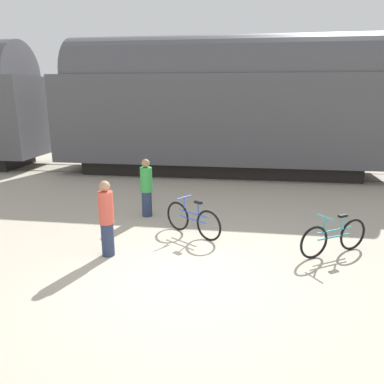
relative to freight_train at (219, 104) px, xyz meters
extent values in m
plane|color=#B2A893|center=(0.00, -9.16, -2.79)|extent=(80.00, 80.00, 0.00)
cube|color=black|center=(0.00, 0.00, -2.51)|extent=(10.82, 2.29, 0.55)
cube|color=#4C4C51|center=(0.00, 0.00, -0.57)|extent=(12.89, 3.05, 3.33)
cylinder|color=#4C4C51|center=(0.00, 0.00, 1.10)|extent=(11.86, 2.90, 2.90)
cube|color=#4C4238|center=(0.00, -0.72, -2.78)|extent=(53.24, 0.07, 0.01)
cube|color=#4C4238|center=(0.00, 0.72, -2.78)|extent=(53.24, 0.07, 0.01)
torus|color=black|center=(-0.44, -6.74, -2.43)|extent=(0.62, 0.45, 0.71)
torus|color=black|center=(0.36, -7.30, -2.43)|extent=(0.62, 0.45, 0.71)
cylinder|color=#3351B7|center=(-0.04, -7.02, -2.25)|extent=(0.73, 0.52, 0.04)
cylinder|color=#3351B7|center=(-0.04, -7.02, -2.40)|extent=(0.67, 0.47, 0.04)
cylinder|color=#3351B7|center=(0.10, -7.12, -2.10)|extent=(0.04, 0.04, 0.30)
cube|color=black|center=(0.10, -7.12, -1.95)|extent=(0.21, 0.18, 0.05)
cylinder|color=#3351B7|center=(-0.26, -6.87, -2.08)|extent=(0.04, 0.04, 0.33)
cylinder|color=#3351B7|center=(-0.26, -6.87, -1.92)|extent=(0.29, 0.40, 0.03)
torus|color=black|center=(2.55, -7.92, -2.44)|extent=(0.61, 0.41, 0.69)
torus|color=black|center=(3.43, -7.36, -2.44)|extent=(0.61, 0.41, 0.69)
cylinder|color=teal|center=(2.99, -7.64, -2.27)|extent=(0.79, 0.53, 0.04)
cylinder|color=teal|center=(2.99, -7.64, -2.41)|extent=(0.72, 0.48, 0.04)
cylinder|color=teal|center=(3.14, -7.54, -2.12)|extent=(0.04, 0.04, 0.29)
cube|color=black|center=(3.14, -7.54, -1.98)|extent=(0.21, 0.18, 0.05)
cylinder|color=teal|center=(2.74, -7.79, -2.11)|extent=(0.04, 0.04, 0.32)
cylinder|color=teal|center=(2.74, -7.79, -1.95)|extent=(0.27, 0.41, 0.03)
cylinder|color=#283351|center=(-1.46, -5.81, -2.45)|extent=(0.27, 0.27, 0.68)
cylinder|color=green|center=(-1.46, -5.81, -1.78)|extent=(0.32, 0.32, 0.66)
sphere|color=#A37556|center=(-1.46, -5.81, -1.34)|extent=(0.22, 0.22, 0.22)
cylinder|color=#283351|center=(-1.59, -8.37, -2.44)|extent=(0.26, 0.26, 0.69)
cylinder|color=#CC4C3D|center=(-1.59, -8.37, -1.76)|extent=(0.30, 0.30, 0.66)
sphere|color=#A37556|center=(-1.59, -8.37, -1.32)|extent=(0.22, 0.22, 0.22)
camera|label=1|loc=(1.14, -15.16, 0.48)|focal=35.00mm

